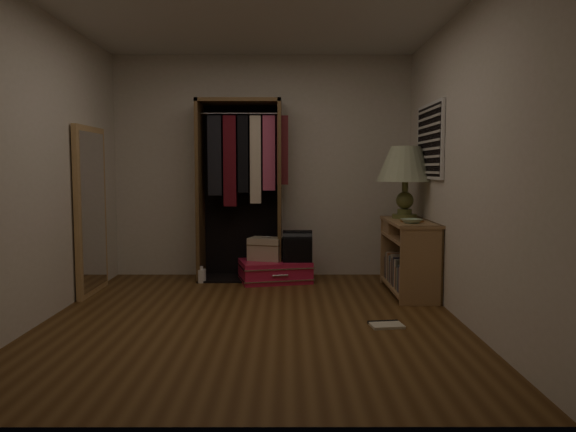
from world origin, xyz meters
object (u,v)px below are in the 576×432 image
object	(u,v)px
console_bookshelf	(408,255)
white_jug	(201,276)
floor_mirror	(91,211)
train_case	(266,249)
pink_suitcase	(275,271)
open_wardrobe	(242,174)
table_lamp	(405,166)
black_bag	(297,245)

from	to	relation	value
console_bookshelf	white_jug	size ratio (longest dim) A/B	6.07
floor_mirror	train_case	world-z (taller)	floor_mirror
pink_suitcase	train_case	bearing A→B (deg)	152.58
floor_mirror	console_bookshelf	bearing A→B (deg)	0.81
open_wardrobe	white_jug	world-z (taller)	open_wardrobe
open_wardrobe	floor_mirror	xyz separation A→B (m)	(-1.48, -0.77, -0.37)
pink_suitcase	train_case	xyz separation A→B (m)	(-0.10, 0.02, 0.25)
train_case	table_lamp	xyz separation A→B (m)	(1.49, -0.37, 0.94)
open_wardrobe	black_bag	distance (m)	1.04
table_lamp	black_bag	bearing A→B (deg)	165.80
table_lamp	console_bookshelf	bearing A→B (deg)	-91.34
console_bookshelf	black_bag	distance (m)	1.23
train_case	table_lamp	world-z (taller)	table_lamp
train_case	open_wardrobe	bearing A→B (deg)	170.31
pink_suitcase	floor_mirror	bearing A→B (deg)	-175.19
console_bookshelf	floor_mirror	bearing A→B (deg)	-179.19
open_wardrobe	pink_suitcase	world-z (taller)	open_wardrobe
pink_suitcase	table_lamp	world-z (taller)	table_lamp
floor_mirror	train_case	xyz separation A→B (m)	(1.76, 0.62, -0.48)
console_bookshelf	floor_mirror	size ratio (longest dim) A/B	0.66
console_bookshelf	black_bag	xyz separation A→B (m)	(-1.13, 0.50, 0.03)
floor_mirror	pink_suitcase	bearing A→B (deg)	17.93
console_bookshelf	table_lamp	size ratio (longest dim) A/B	1.47
pink_suitcase	table_lamp	size ratio (longest dim) A/B	1.17
train_case	white_jug	xyz separation A→B (m)	(-0.73, -0.09, -0.29)
pink_suitcase	table_lamp	xyz separation A→B (m)	(1.39, -0.35, 1.19)
console_bookshelf	open_wardrobe	world-z (taller)	open_wardrobe
floor_mirror	pink_suitcase	size ratio (longest dim) A/B	1.90
table_lamp	white_jug	distance (m)	2.55
table_lamp	pink_suitcase	bearing A→B (deg)	166.03
open_wardrobe	floor_mirror	size ratio (longest dim) A/B	1.21
console_bookshelf	table_lamp	world-z (taller)	table_lamp
console_bookshelf	train_case	world-z (taller)	console_bookshelf
white_jug	open_wardrobe	bearing A→B (deg)	27.59
console_bookshelf	black_bag	size ratio (longest dim) A/B	3.17
floor_mirror	white_jug	world-z (taller)	floor_mirror
open_wardrobe	floor_mirror	distance (m)	1.71
console_bookshelf	black_bag	bearing A→B (deg)	156.31
table_lamp	white_jug	xyz separation A→B (m)	(-2.21, 0.28, -1.23)
pink_suitcase	black_bag	bearing A→B (deg)	-26.07
open_wardrobe	pink_suitcase	xyz separation A→B (m)	(0.38, -0.17, -1.10)
open_wardrobe	white_jug	size ratio (longest dim) A/B	11.11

